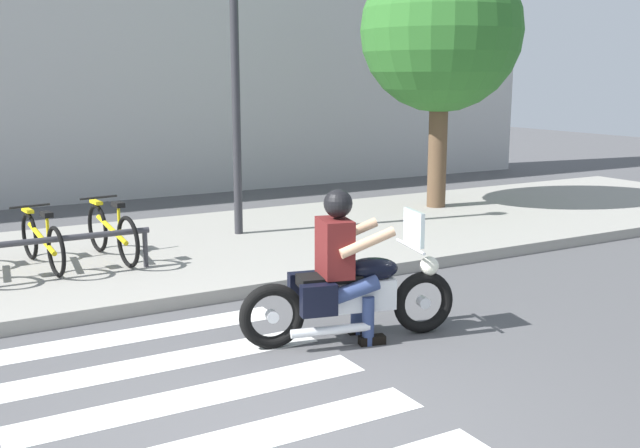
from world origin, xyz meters
name	(u,v)px	position (x,y,z in m)	size (l,w,h in m)	color
ground_plane	(259,436)	(0.00, 0.00, 0.00)	(48.00, 48.00, 0.00)	#4C4C4F
sidewalk	(87,263)	(0.00, 5.15, 0.07)	(24.00, 4.40, 0.15)	gray
crosswalk_stripe_2	(239,440)	(-0.15, 0.00, 0.00)	(2.80, 0.40, 0.01)	white
crosswalk_stripe_3	(197,396)	(-0.15, 0.80, 0.00)	(2.80, 0.40, 0.01)	white
crosswalk_stripe_4	(164,362)	(-0.15, 1.60, 0.00)	(2.80, 0.40, 0.01)	white
crosswalk_stripe_5	(137,334)	(-0.15, 2.40, 0.00)	(2.80, 0.40, 0.01)	white
motorcycle	(351,293)	(1.53, 1.28, 0.45)	(2.04, 0.83, 1.19)	black
rider	(343,255)	(1.46, 1.30, 0.81)	(0.71, 0.63, 1.42)	#591919
bicycle_2	(42,241)	(-0.56, 4.86, 0.48)	(0.48, 1.64, 0.72)	black
bicycle_3	(112,232)	(0.26, 4.86, 0.50)	(0.48, 1.64, 0.76)	black
bike_rack	(11,247)	(-0.98, 4.31, 0.56)	(3.09, 0.07, 0.49)	#333338
street_lamp	(235,51)	(2.26, 5.55, 2.75)	(0.28, 0.28, 4.57)	#2D2D33
tree_near_rack	(441,32)	(6.20, 5.95, 3.13)	(2.73, 2.73, 4.52)	brown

